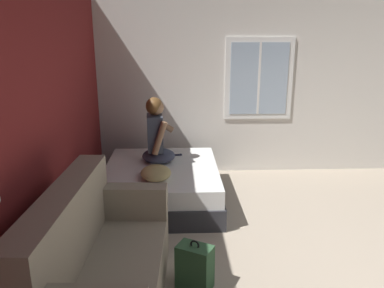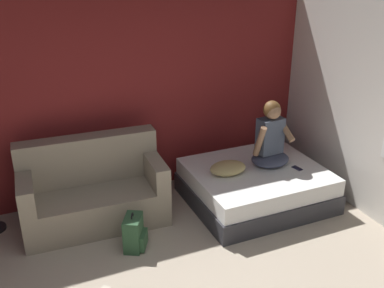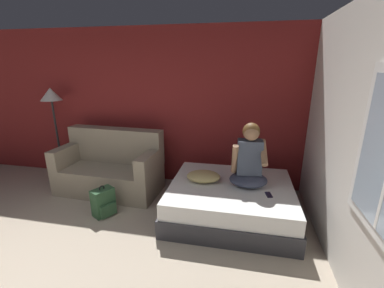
{
  "view_description": "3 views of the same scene",
  "coord_description": "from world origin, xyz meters",
  "px_view_note": "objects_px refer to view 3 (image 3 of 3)",
  "views": [
    {
      "loc": [
        -2.65,
        1.66,
        2.12
      ],
      "look_at": [
        1.1,
        1.5,
        1.03
      ],
      "focal_mm": 35.0,
      "sensor_mm": 36.0,
      "label": 1
    },
    {
      "loc": [
        -0.93,
        -2.6,
        3.11
      ],
      "look_at": [
        0.99,
        1.81,
        1.02
      ],
      "focal_mm": 42.0,
      "sensor_mm": 36.0,
      "label": 2
    },
    {
      "loc": [
        2.06,
        -1.43,
        2.08
      ],
      "look_at": [
        1.4,
        1.76,
        1.07
      ],
      "focal_mm": 24.0,
      "sensor_mm": 36.0,
      "label": 3
    }
  ],
  "objects_px": {
    "cell_phone": "(269,195)",
    "person_seated": "(249,161)",
    "bed": "(230,200)",
    "couch": "(111,168)",
    "floor_lamp": "(52,103)",
    "throw_pillow": "(203,176)",
    "backpack": "(104,203)"
  },
  "relations": [
    {
      "from": "backpack",
      "to": "throw_pillow",
      "type": "height_order",
      "value": "throw_pillow"
    },
    {
      "from": "bed",
      "to": "person_seated",
      "type": "relative_size",
      "value": 1.98
    },
    {
      "from": "couch",
      "to": "bed",
      "type": "bearing_deg",
      "value": -11.24
    },
    {
      "from": "couch",
      "to": "backpack",
      "type": "distance_m",
      "value": 0.84
    },
    {
      "from": "bed",
      "to": "floor_lamp",
      "type": "bearing_deg",
      "value": 168.23
    },
    {
      "from": "couch",
      "to": "cell_phone",
      "type": "bearing_deg",
      "value": -13.51
    },
    {
      "from": "backpack",
      "to": "cell_phone",
      "type": "relative_size",
      "value": 3.18
    },
    {
      "from": "bed",
      "to": "person_seated",
      "type": "bearing_deg",
      "value": 15.29
    },
    {
      "from": "cell_phone",
      "to": "person_seated",
      "type": "bearing_deg",
      "value": 124.63
    },
    {
      "from": "bed",
      "to": "backpack",
      "type": "xyz_separation_m",
      "value": [
        -1.78,
        -0.35,
        -0.04
      ]
    },
    {
      "from": "bed",
      "to": "couch",
      "type": "height_order",
      "value": "couch"
    },
    {
      "from": "couch",
      "to": "person_seated",
      "type": "xyz_separation_m",
      "value": [
        2.28,
        -0.35,
        0.44
      ]
    },
    {
      "from": "couch",
      "to": "cell_phone",
      "type": "height_order",
      "value": "couch"
    },
    {
      "from": "throw_pillow",
      "to": "floor_lamp",
      "type": "bearing_deg",
      "value": 167.55
    },
    {
      "from": "throw_pillow",
      "to": "cell_phone",
      "type": "height_order",
      "value": "throw_pillow"
    },
    {
      "from": "cell_phone",
      "to": "floor_lamp",
      "type": "height_order",
      "value": "floor_lamp"
    },
    {
      "from": "couch",
      "to": "person_seated",
      "type": "relative_size",
      "value": 1.98
    },
    {
      "from": "couch",
      "to": "throw_pillow",
      "type": "height_order",
      "value": "couch"
    },
    {
      "from": "person_seated",
      "to": "couch",
      "type": "bearing_deg",
      "value": 171.34
    },
    {
      "from": "backpack",
      "to": "cell_phone",
      "type": "distance_m",
      "value": 2.29
    },
    {
      "from": "person_seated",
      "to": "floor_lamp",
      "type": "bearing_deg",
      "value": 169.96
    },
    {
      "from": "bed",
      "to": "couch",
      "type": "relative_size",
      "value": 1.0
    },
    {
      "from": "person_seated",
      "to": "throw_pillow",
      "type": "relative_size",
      "value": 1.82
    },
    {
      "from": "bed",
      "to": "couch",
      "type": "distance_m",
      "value": 2.11
    },
    {
      "from": "cell_phone",
      "to": "floor_lamp",
      "type": "bearing_deg",
      "value": 156.29
    },
    {
      "from": "couch",
      "to": "person_seated",
      "type": "bearing_deg",
      "value": -8.66
    },
    {
      "from": "person_seated",
      "to": "throw_pillow",
      "type": "height_order",
      "value": "person_seated"
    },
    {
      "from": "backpack",
      "to": "cell_phone",
      "type": "bearing_deg",
      "value": 3.77
    },
    {
      "from": "bed",
      "to": "throw_pillow",
      "type": "bearing_deg",
      "value": 173.13
    },
    {
      "from": "cell_phone",
      "to": "throw_pillow",
      "type": "bearing_deg",
      "value": 153.78
    },
    {
      "from": "person_seated",
      "to": "cell_phone",
      "type": "bearing_deg",
      "value": -44.91
    },
    {
      "from": "couch",
      "to": "backpack",
      "type": "xyz_separation_m",
      "value": [
        0.28,
        -0.76,
        -0.2
      ]
    }
  ]
}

